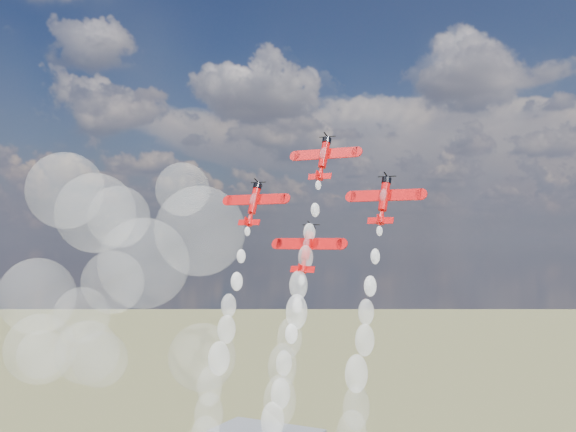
{
  "coord_description": "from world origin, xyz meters",
  "views": [
    {
      "loc": [
        39.84,
        -101.83,
        103.76
      ],
      "look_at": [
        -21.12,
        13.97,
        108.33
      ],
      "focal_mm": 42.0,
      "sensor_mm": 36.0,
      "label": 1
    }
  ],
  "objects_px": {
    "plane_left": "(254,203)",
    "plane_right": "(384,199)",
    "plane_lead": "(324,157)",
    "plane_slot": "(307,248)"
  },
  "relations": [
    {
      "from": "plane_lead",
      "to": "plane_right",
      "type": "relative_size",
      "value": 1.0
    },
    {
      "from": "plane_left",
      "to": "plane_slot",
      "type": "bearing_deg",
      "value": -15.26
    },
    {
      "from": "plane_right",
      "to": "plane_slot",
      "type": "bearing_deg",
      "value": -164.74
    },
    {
      "from": "plane_lead",
      "to": "plane_slot",
      "type": "height_order",
      "value": "plane_lead"
    },
    {
      "from": "plane_lead",
      "to": "plane_left",
      "type": "height_order",
      "value": "plane_lead"
    },
    {
      "from": "plane_lead",
      "to": "plane_right",
      "type": "bearing_deg",
      "value": -15.26
    },
    {
      "from": "plane_slot",
      "to": "plane_right",
      "type": "bearing_deg",
      "value": 15.26
    },
    {
      "from": "plane_lead",
      "to": "plane_slot",
      "type": "xyz_separation_m",
      "value": [
        0.0,
        -7.47,
        -17.65
      ]
    },
    {
      "from": "plane_left",
      "to": "plane_right",
      "type": "bearing_deg",
      "value": 0.0
    },
    {
      "from": "plane_right",
      "to": "plane_lead",
      "type": "bearing_deg",
      "value": 164.74
    }
  ]
}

